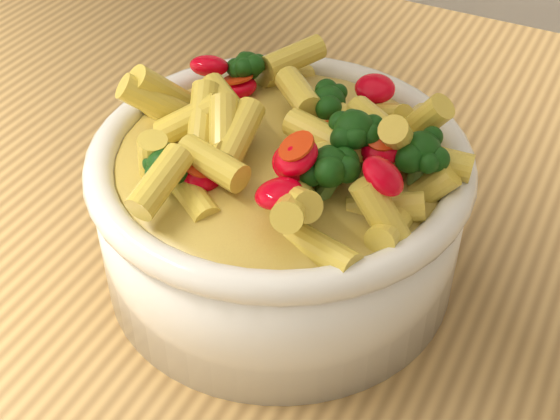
% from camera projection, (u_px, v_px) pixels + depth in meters
% --- Properties ---
extents(table, '(1.20, 0.80, 0.90)m').
position_uv_depth(table, '(200.00, 276.00, 0.69)').
color(table, tan).
rests_on(table, ground).
extents(serving_bowl, '(0.25, 0.25, 0.11)m').
position_uv_depth(serving_bowl, '(280.00, 208.00, 0.52)').
color(serving_bowl, white).
rests_on(serving_bowl, table).
extents(pasta_salad, '(0.20, 0.20, 0.04)m').
position_uv_depth(pasta_salad, '(280.00, 127.00, 0.48)').
color(pasta_salad, '#F5D64D').
rests_on(pasta_salad, serving_bowl).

